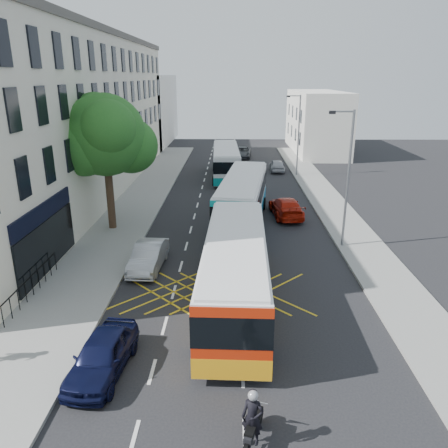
{
  "coord_description": "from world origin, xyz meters",
  "views": [
    {
      "loc": [
        -0.42,
        -12.86,
        9.9
      ],
      "look_at": [
        -0.84,
        9.8,
        2.2
      ],
      "focal_mm": 35.0,
      "sensor_mm": 36.0,
      "label": 1
    }
  ],
  "objects_px": {
    "lamp_near": "(347,173)",
    "lamp_far": "(298,131)",
    "bus_mid": "(243,198)",
    "street_tree": "(105,136)",
    "bus_near": "(235,270)",
    "red_hatchback": "(286,207)",
    "parked_car_blue": "(102,355)",
    "distant_car_silver": "(277,165)",
    "parked_car_silver": "(148,256)",
    "distant_car_grey": "(242,152)",
    "motorbike": "(253,420)",
    "bus_far": "(226,162)"
  },
  "relations": [
    {
      "from": "parked_car_blue",
      "to": "motorbike",
      "type": "bearing_deg",
      "value": -25.78
    },
    {
      "from": "street_tree",
      "to": "parked_car_silver",
      "type": "distance_m",
      "value": 9.11
    },
    {
      "from": "distant_car_grey",
      "to": "lamp_far",
      "type": "bearing_deg",
      "value": -59.28
    },
    {
      "from": "parked_car_blue",
      "to": "distant_car_silver",
      "type": "height_order",
      "value": "parked_car_blue"
    },
    {
      "from": "bus_mid",
      "to": "distant_car_silver",
      "type": "xyz_separation_m",
      "value": [
        4.15,
        17.46,
        -1.07
      ]
    },
    {
      "from": "motorbike",
      "to": "red_hatchback",
      "type": "bearing_deg",
      "value": 98.59
    },
    {
      "from": "distant_car_silver",
      "to": "distant_car_grey",
      "type": "bearing_deg",
      "value": -65.98
    },
    {
      "from": "lamp_far",
      "to": "parked_car_blue",
      "type": "height_order",
      "value": "lamp_far"
    },
    {
      "from": "lamp_near",
      "to": "bus_near",
      "type": "distance_m",
      "value": 10.05
    },
    {
      "from": "lamp_near",
      "to": "bus_mid",
      "type": "distance_m",
      "value": 8.16
    },
    {
      "from": "bus_near",
      "to": "red_hatchback",
      "type": "xyz_separation_m",
      "value": [
        3.85,
        13.28,
        -1.0
      ]
    },
    {
      "from": "bus_near",
      "to": "distant_car_silver",
      "type": "relative_size",
      "value": 3.06
    },
    {
      "from": "parked_car_silver",
      "to": "distant_car_grey",
      "type": "bearing_deg",
      "value": 83.71
    },
    {
      "from": "motorbike",
      "to": "red_hatchback",
      "type": "height_order",
      "value": "motorbike"
    },
    {
      "from": "lamp_near",
      "to": "bus_near",
      "type": "bearing_deg",
      "value": -132.05
    },
    {
      "from": "lamp_near",
      "to": "motorbike",
      "type": "relative_size",
      "value": 3.91
    },
    {
      "from": "lamp_near",
      "to": "bus_mid",
      "type": "xyz_separation_m",
      "value": [
        -5.85,
        4.91,
        -2.9
      ]
    },
    {
      "from": "bus_near",
      "to": "bus_far",
      "type": "relative_size",
      "value": 1.06
    },
    {
      "from": "parked_car_blue",
      "to": "distant_car_silver",
      "type": "xyz_separation_m",
      "value": [
        9.4,
        34.4,
        -0.05
      ]
    },
    {
      "from": "bus_far",
      "to": "distant_car_grey",
      "type": "distance_m",
      "value": 11.71
    },
    {
      "from": "motorbike",
      "to": "street_tree",
      "type": "bearing_deg",
      "value": 133.31
    },
    {
      "from": "street_tree",
      "to": "red_hatchback",
      "type": "distance_m",
      "value": 13.71
    },
    {
      "from": "bus_mid",
      "to": "distant_car_silver",
      "type": "relative_size",
      "value": 3.12
    },
    {
      "from": "bus_near",
      "to": "parked_car_silver",
      "type": "bearing_deg",
      "value": 141.63
    },
    {
      "from": "motorbike",
      "to": "distant_car_grey",
      "type": "height_order",
      "value": "motorbike"
    },
    {
      "from": "red_hatchback",
      "to": "bus_mid",
      "type": "bearing_deg",
      "value": 15.72
    },
    {
      "from": "lamp_near",
      "to": "lamp_far",
      "type": "xyz_separation_m",
      "value": [
        0.0,
        20.0,
        0.0
      ]
    },
    {
      "from": "bus_near",
      "to": "distant_car_silver",
      "type": "height_order",
      "value": "bus_near"
    },
    {
      "from": "parked_car_silver",
      "to": "distant_car_silver",
      "type": "xyz_separation_m",
      "value": [
        9.4,
        25.62,
        -0.04
      ]
    },
    {
      "from": "bus_mid",
      "to": "red_hatchback",
      "type": "xyz_separation_m",
      "value": [
        3.25,
        1.23,
        -1.01
      ]
    },
    {
      "from": "lamp_near",
      "to": "distant_car_grey",
      "type": "relative_size",
      "value": 1.7
    },
    {
      "from": "distant_car_silver",
      "to": "red_hatchback",
      "type": "bearing_deg",
      "value": 87.56
    },
    {
      "from": "street_tree",
      "to": "lamp_far",
      "type": "bearing_deg",
      "value": 49.19
    },
    {
      "from": "motorbike",
      "to": "lamp_far",
      "type": "bearing_deg",
      "value": 97.99
    },
    {
      "from": "distant_car_grey",
      "to": "red_hatchback",
      "type": "bearing_deg",
      "value": -79.15
    },
    {
      "from": "lamp_near",
      "to": "distant_car_silver",
      "type": "height_order",
      "value": "lamp_near"
    },
    {
      "from": "street_tree",
      "to": "lamp_far",
      "type": "height_order",
      "value": "street_tree"
    },
    {
      "from": "street_tree",
      "to": "bus_mid",
      "type": "distance_m",
      "value": 10.16
    },
    {
      "from": "lamp_far",
      "to": "motorbike",
      "type": "xyz_separation_m",
      "value": [
        -6.0,
        -35.17,
        -3.74
      ]
    },
    {
      "from": "motorbike",
      "to": "red_hatchback",
      "type": "distance_m",
      "value": 21.59
    },
    {
      "from": "bus_near",
      "to": "lamp_far",
      "type": "bearing_deg",
      "value": 78.16
    },
    {
      "from": "parked_car_blue",
      "to": "bus_near",
      "type": "bearing_deg",
      "value": 52.31
    },
    {
      "from": "lamp_near",
      "to": "bus_near",
      "type": "relative_size",
      "value": 0.69
    },
    {
      "from": "street_tree",
      "to": "parked_car_silver",
      "type": "height_order",
      "value": "street_tree"
    },
    {
      "from": "motorbike",
      "to": "parked_car_blue",
      "type": "height_order",
      "value": "motorbike"
    },
    {
      "from": "parked_car_blue",
      "to": "parked_car_silver",
      "type": "height_order",
      "value": "parked_car_blue"
    },
    {
      "from": "bus_mid",
      "to": "parked_car_silver",
      "type": "xyz_separation_m",
      "value": [
        -5.25,
        -8.16,
        -1.03
      ]
    },
    {
      "from": "motorbike",
      "to": "parked_car_blue",
      "type": "xyz_separation_m",
      "value": [
        -5.09,
        3.14,
        -0.18
      ]
    },
    {
      "from": "lamp_far",
      "to": "bus_far",
      "type": "bearing_deg",
      "value": -174.76
    },
    {
      "from": "distant_car_grey",
      "to": "bus_mid",
      "type": "bearing_deg",
      "value": -86.61
    }
  ]
}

